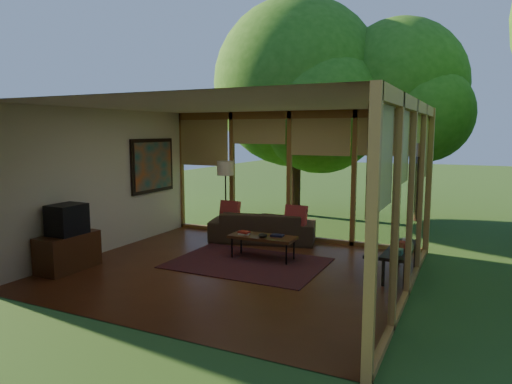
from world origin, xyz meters
The scene contains 25 objects.
floor centered at (0.00, 0.00, 0.00)m, with size 5.50×5.50×0.00m, color #5E2D18.
ceiling centered at (0.00, 0.00, 2.70)m, with size 5.50×5.50×0.00m, color white.
wall_left centered at (-2.75, 0.00, 1.35)m, with size 0.04×5.00×2.70m, color beige.
wall_front centered at (0.00, -2.50, 1.35)m, with size 5.50×0.04×2.70m, color beige.
window_wall_back centered at (0.00, 2.50, 1.35)m, with size 5.50×0.12×2.70m, color #9D6931.
window_wall_right centered at (2.75, 0.00, 1.35)m, with size 0.12×5.00×2.70m, color #9D6931.
tree_nw centered at (-0.92, 5.35, 3.56)m, with size 4.48×4.48×5.80m.
tree_ne centered at (1.66, 5.88, 3.43)m, with size 3.37×3.37×5.13m.
rug centered at (0.05, 0.44, 0.01)m, with size 2.60×1.84×0.01m, color maroon.
sofa centered at (-0.38, 2.00, 0.31)m, with size 2.15×0.84×0.63m, color #3A2A1D.
pillow_left centered at (-1.13, 1.95, 0.59)m, with size 0.42×0.14×0.42m, color maroon.
pillow_right centered at (0.37, 1.95, 0.60)m, with size 0.43×0.14×0.43m, color maroon.
ct_book_lower centered at (-0.18, 0.75, 0.44)m, with size 0.20×0.15×0.03m, color beige.
ct_book_upper centered at (-0.18, 0.75, 0.47)m, with size 0.19×0.14×0.03m, color maroon.
ct_book_side centered at (0.42, 0.88, 0.44)m, with size 0.22×0.16×0.03m, color black.
ct_bowl centered at (0.22, 0.70, 0.46)m, with size 0.16×0.16×0.07m, color black.
media_cabinet centered at (-2.47, -1.17, 0.30)m, with size 0.50×1.00×0.60m, color #4D2915.
television centered at (-2.45, -1.17, 0.85)m, with size 0.45×0.55×0.50m, color black.
console_book_a centered at (2.40, 0.47, 0.50)m, with size 0.22×0.16×0.08m, color #32574C.
console_book_b centered at (2.40, 0.92, 0.50)m, with size 0.20×0.14×0.09m, color maroon.
console_book_c centered at (2.40, 1.32, 0.48)m, with size 0.22×0.16×0.06m, color beige.
floor_lamp centered at (-1.29, 2.04, 1.41)m, with size 0.36×0.36×1.65m.
coffee_table centered at (0.17, 0.80, 0.39)m, with size 1.20×0.50×0.43m.
side_console centered at (2.40, 0.87, 0.41)m, with size 0.60×1.40×0.46m.
wall_painting centered at (-2.71, 1.40, 1.55)m, with size 0.06×1.35×1.15m.
Camera 1 is at (3.53, -6.43, 2.28)m, focal length 32.00 mm.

